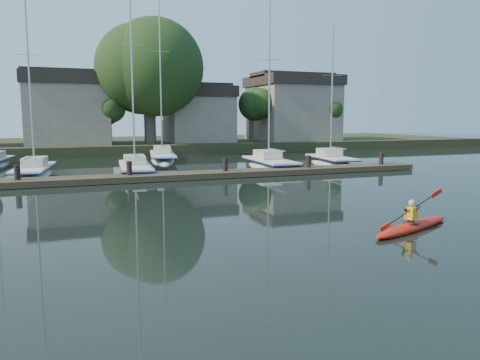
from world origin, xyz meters
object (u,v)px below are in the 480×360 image
object	(u,v)px
sailboat_2	(135,176)
sailboat_4	(331,167)
kayak	(413,225)
sailboat_3	(270,171)
dock	(179,176)
sailboat_1	(35,178)
sailboat_6	(163,162)

from	to	relation	value
sailboat_2	sailboat_4	xyz separation A→B (m)	(15.73, 0.50, -0.02)
kayak	sailboat_3	size ratio (longest dim) A/B	0.32
sailboat_3	sailboat_4	distance (m)	5.81
kayak	dock	xyz separation A→B (m)	(-4.28, 15.63, 0.03)
kayak	sailboat_1	size ratio (longest dim) A/B	0.34
sailboat_2	sailboat_3	xyz separation A→B (m)	(9.96, -0.18, -0.02)
dock	sailboat_4	world-z (taller)	sailboat_4
kayak	sailboat_4	xyz separation A→B (m)	(9.36, 20.21, -0.38)
dock	sailboat_2	world-z (taller)	sailboat_2
kayak	sailboat_6	size ratio (longest dim) A/B	0.28
sailboat_1	sailboat_3	world-z (taller)	sailboat_3
dock	sailboat_1	world-z (taller)	sailboat_1
sailboat_1	sailboat_2	world-z (taller)	sailboat_2
kayak	sailboat_3	bearing A→B (deg)	58.08
sailboat_1	sailboat_6	size ratio (longest dim) A/B	0.83
sailboat_1	sailboat_4	bearing A→B (deg)	4.90
sailboat_1	sailboat_6	xyz separation A→B (m)	(10.09, 7.99, -0.01)
sailboat_1	sailboat_2	size ratio (longest dim) A/B	0.91
kayak	sailboat_4	world-z (taller)	sailboat_4
sailboat_3	sailboat_2	bearing A→B (deg)	-177.45
sailboat_4	dock	bearing A→B (deg)	-154.44
kayak	dock	distance (m)	16.20
sailboat_1	dock	bearing A→B (deg)	-25.22
sailboat_3	sailboat_6	size ratio (longest dim) A/B	0.86
sailboat_2	sailboat_6	size ratio (longest dim) A/B	0.91
sailboat_1	sailboat_3	distance (m)	16.37
sailboat_2	dock	bearing A→B (deg)	-57.77
sailboat_6	sailboat_2	bearing A→B (deg)	-103.00
sailboat_3	sailboat_6	xyz separation A→B (m)	(-6.23, 9.32, 0.02)
kayak	dock	bearing A→B (deg)	83.84
sailboat_1	sailboat_6	bearing A→B (deg)	44.96
sailboat_3	sailboat_4	size ratio (longest dim) A/B	1.12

